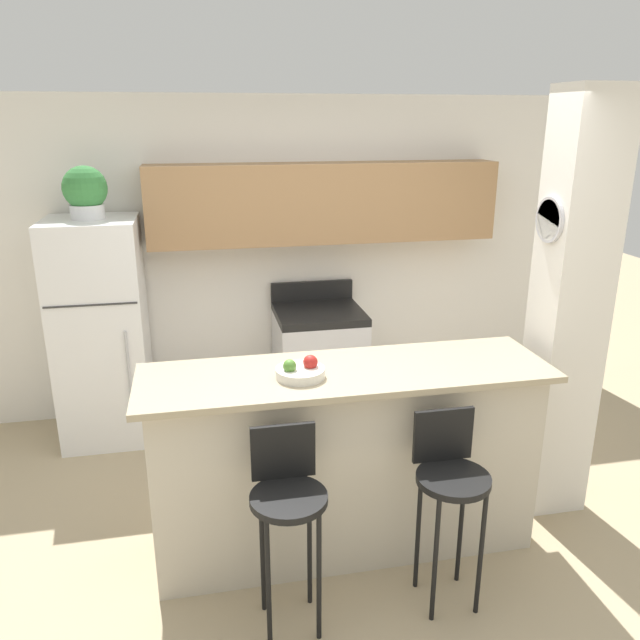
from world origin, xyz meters
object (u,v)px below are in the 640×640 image
object	(u,v)px
refrigerator	(101,332)
bar_stool_left	(287,500)
stove_range	(319,362)
fruit_bowl	(300,371)
potted_plant_on_fridge	(85,192)
trash_bin	(182,418)
bar_stool_right	(450,480)

from	to	relation	value
refrigerator	bar_stool_left	size ratio (longest dim) A/B	1.68
stove_range	fruit_bowl	xyz separation A→B (m)	(-0.45, -1.73, 0.67)
potted_plant_on_fridge	stove_range	bearing A→B (deg)	0.43
trash_bin	potted_plant_on_fridge	bearing A→B (deg)	157.77
potted_plant_on_fridge	trash_bin	xyz separation A→B (m)	(0.55, -0.22, -1.69)
refrigerator	potted_plant_on_fridge	world-z (taller)	potted_plant_on_fridge
stove_range	bar_stool_left	world-z (taller)	stove_range
stove_range	bar_stool_right	xyz separation A→B (m)	(0.21, -2.18, 0.22)
potted_plant_on_fridge	fruit_bowl	xyz separation A→B (m)	(1.22, -1.71, -0.75)
refrigerator	bar_stool_left	bearing A→B (deg)	-63.67
fruit_bowl	refrigerator	bearing A→B (deg)	125.38
bar_stool_right	trash_bin	world-z (taller)	bar_stool_right
fruit_bowl	potted_plant_on_fridge	bearing A→B (deg)	125.38
potted_plant_on_fridge	fruit_bowl	bearing A→B (deg)	-54.62
bar_stool_left	refrigerator	bearing A→B (deg)	116.33
refrigerator	bar_stool_right	bearing A→B (deg)	-49.07
fruit_bowl	trash_bin	world-z (taller)	fruit_bowl
refrigerator	trash_bin	world-z (taller)	refrigerator
stove_range	bar_stool_right	world-z (taller)	stove_range
stove_range	bar_stool_left	size ratio (longest dim) A/B	1.06
potted_plant_on_fridge	trash_bin	size ratio (longest dim) A/B	0.97
trash_bin	refrigerator	bearing A→B (deg)	157.78
trash_bin	bar_stool_left	bearing A→B (deg)	-74.84
refrigerator	fruit_bowl	bearing A→B (deg)	-54.62
fruit_bowl	bar_stool_left	bearing A→B (deg)	-107.79
refrigerator	stove_range	world-z (taller)	refrigerator
bar_stool_right	fruit_bowl	distance (m)	0.92
fruit_bowl	trash_bin	size ratio (longest dim) A/B	0.67
bar_stool_left	trash_bin	size ratio (longest dim) A/B	2.65
bar_stool_left	fruit_bowl	xyz separation A→B (m)	(0.14, 0.45, 0.45)
stove_range	potted_plant_on_fridge	distance (m)	2.19
refrigerator	fruit_bowl	world-z (taller)	refrigerator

